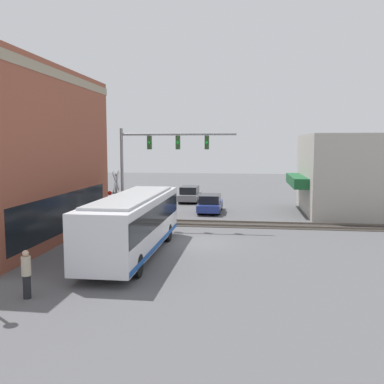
% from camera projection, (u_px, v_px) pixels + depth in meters
% --- Properties ---
extents(ground_plane, '(120.00, 120.00, 0.00)m').
position_uv_depth(ground_plane, '(196.00, 243.00, 24.35)').
color(ground_plane, '#565659').
extents(shop_building, '(10.47, 9.64, 6.40)m').
position_uv_depth(shop_building, '(356.00, 174.00, 35.10)').
color(shop_building, '#B2ADA3').
rests_on(shop_building, ground).
extents(city_bus, '(10.88, 2.59, 3.06)m').
position_uv_depth(city_bus, '(134.00, 222.00, 21.58)').
color(city_bus, silver).
rests_on(city_bus, ground).
extents(traffic_signal_gantry, '(0.42, 7.81, 6.67)m').
position_uv_depth(traffic_signal_gantry, '(156.00, 154.00, 28.56)').
color(traffic_signal_gantry, gray).
rests_on(traffic_signal_gantry, ground).
extents(crossing_signal, '(1.41, 1.18, 3.81)m').
position_uv_depth(crossing_signal, '(116.00, 193.00, 29.10)').
color(crossing_signal, gray).
rests_on(crossing_signal, ground).
extents(rail_track_near, '(2.60, 60.00, 0.15)m').
position_uv_depth(rail_track_near, '(206.00, 223.00, 30.26)').
color(rail_track_near, '#332D28').
rests_on(rail_track_near, ground).
extents(parked_car_blue, '(4.60, 1.82, 1.50)m').
position_uv_depth(parked_car_blue, '(210.00, 204.00, 35.37)').
color(parked_car_blue, navy).
rests_on(parked_car_blue, ground).
extents(parked_car_grey, '(4.78, 1.82, 1.54)m').
position_uv_depth(parked_car_grey, '(190.00, 194.00, 42.07)').
color(parked_car_grey, slate).
rests_on(parked_car_grey, ground).
extents(pedestrian_by_lamp, '(0.34, 0.34, 1.80)m').
position_uv_depth(pedestrian_by_lamp, '(26.00, 274.00, 15.46)').
color(pedestrian_by_lamp, black).
rests_on(pedestrian_by_lamp, ground).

